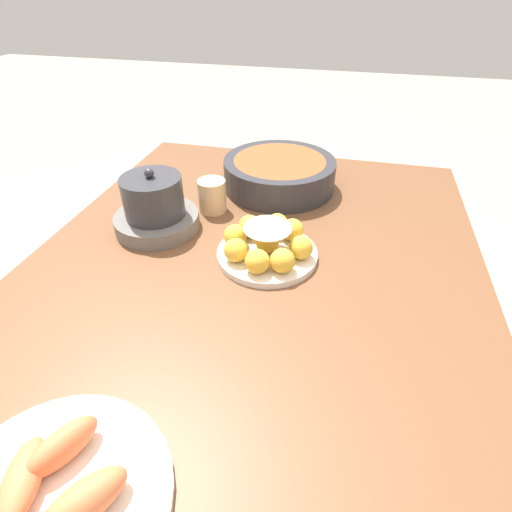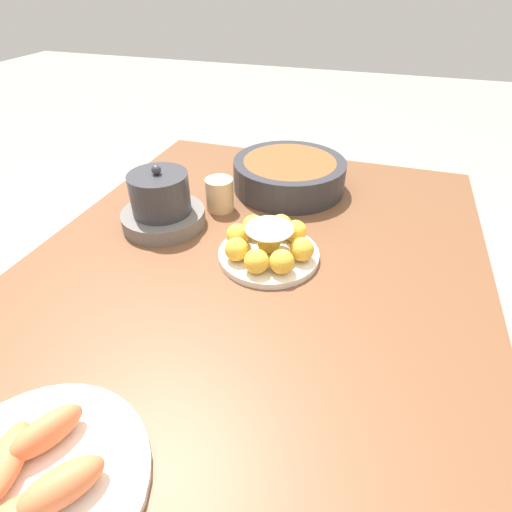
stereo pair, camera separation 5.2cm
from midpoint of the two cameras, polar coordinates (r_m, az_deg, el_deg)
The scene contains 7 objects.
ground_plane at distance 1.49m, azimuth -2.26°, elevation -27.07°, with size 12.00×12.00×0.00m, color #9E9384.
dining_table at distance 0.93m, azimuth -3.25°, elevation -8.08°, with size 1.51×1.06×0.77m.
cake_plate at distance 0.94m, azimuth -0.03°, elevation 1.62°, with size 0.24×0.24×0.09m.
serving_bowl at distance 1.25m, azimuth 2.13°, elevation 11.74°, with size 0.34×0.34×0.09m.
seafood_platter at distance 0.66m, azimuth -29.57°, elevation -28.10°, with size 0.31×0.31×0.06m.
cup_far at distance 1.13m, azimuth -7.60°, elevation 8.51°, with size 0.08×0.08×0.09m.
warming_pot at distance 1.07m, azimuth -15.59°, elevation 6.62°, with size 0.22×0.22×0.17m.
Camera 1 is at (-0.64, -0.18, 1.34)m, focal length 28.00 mm.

